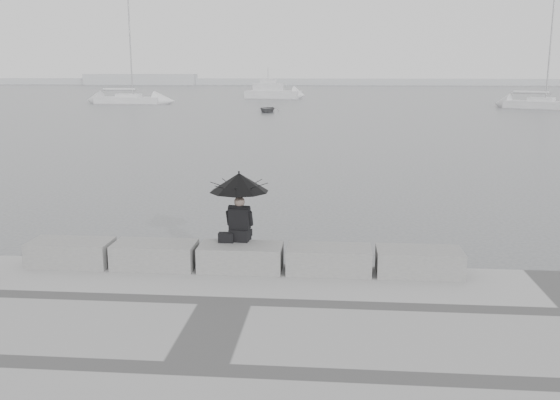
# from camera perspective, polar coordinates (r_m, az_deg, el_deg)

# --- Properties ---
(ground) EXTENTS (360.00, 360.00, 0.00)m
(ground) POSITION_cam_1_polar(r_m,az_deg,el_deg) (12.79, -3.25, -7.88)
(ground) COLOR #46484B
(ground) RESTS_ON ground
(stone_block_far_left) EXTENTS (1.60, 0.80, 0.50)m
(stone_block_far_left) POSITION_cam_1_polar(r_m,az_deg,el_deg) (13.07, -18.55, -4.61)
(stone_block_far_left) COLOR slate
(stone_block_far_left) RESTS_ON promenade
(stone_block_left) EXTENTS (1.60, 0.80, 0.50)m
(stone_block_left) POSITION_cam_1_polar(r_m,az_deg,el_deg) (12.49, -11.36, -4.97)
(stone_block_left) COLOR slate
(stone_block_left) RESTS_ON promenade
(stone_block_centre) EXTENTS (1.60, 0.80, 0.50)m
(stone_block_centre) POSITION_cam_1_polar(r_m,az_deg,el_deg) (12.13, -3.60, -5.26)
(stone_block_centre) COLOR slate
(stone_block_centre) RESTS_ON promenade
(stone_block_right) EXTENTS (1.60, 0.80, 0.50)m
(stone_block_right) POSITION_cam_1_polar(r_m,az_deg,el_deg) (12.00, 4.49, -5.47)
(stone_block_right) COLOR slate
(stone_block_right) RESTS_ON promenade
(stone_block_far_right) EXTENTS (1.60, 0.80, 0.50)m
(stone_block_far_right) POSITION_cam_1_polar(r_m,az_deg,el_deg) (12.11, 12.60, -5.57)
(stone_block_far_right) COLOR slate
(stone_block_far_right) RESTS_ON promenade
(seated_person) EXTENTS (1.17, 1.17, 1.39)m
(seated_person) POSITION_cam_1_polar(r_m,az_deg,el_deg) (12.14, -3.76, 0.86)
(seated_person) COLOR black
(seated_person) RESTS_ON stone_block_centre
(bag) EXTENTS (0.29, 0.17, 0.19)m
(bag) POSITION_cam_1_polar(r_m,az_deg,el_deg) (12.24, -4.95, -3.44)
(bag) COLOR black
(bag) RESTS_ON stone_block_centre
(distant_landmass) EXTENTS (180.00, 8.00, 2.80)m
(distant_landmass) POSITION_cam_1_polar(r_m,az_deg,el_deg) (166.74, 1.72, 10.79)
(distant_landmass) COLOR #ACAFB2
(distant_landmass) RESTS_ON ground
(sailboat_left) EXTENTS (8.60, 3.18, 12.90)m
(sailboat_left) POSITION_cam_1_polar(r_m,az_deg,el_deg) (81.12, -13.65, 8.94)
(sailboat_left) COLOR silver
(sailboat_left) RESTS_ON ground
(sailboat_right) EXTENTS (7.63, 6.04, 12.90)m
(sailboat_right) POSITION_cam_1_polar(r_m,az_deg,el_deg) (74.53, 22.74, 8.13)
(sailboat_right) COLOR silver
(sailboat_right) RESTS_ON ground
(motor_cruiser) EXTENTS (8.36, 4.50, 4.50)m
(motor_cruiser) POSITION_cam_1_polar(r_m,az_deg,el_deg) (92.29, -0.63, 9.84)
(motor_cruiser) COLOR silver
(motor_cruiser) RESTS_ON ground
(dinghy) EXTENTS (3.39, 1.58, 0.56)m
(dinghy) POSITION_cam_1_polar(r_m,az_deg,el_deg) (63.42, -1.19, 8.30)
(dinghy) COLOR slate
(dinghy) RESTS_ON ground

